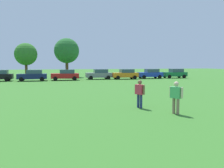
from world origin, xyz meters
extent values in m
plane|color=#387528|center=(0.00, 30.00, 0.00)|extent=(160.00, 160.00, 0.00)
cylinder|color=navy|center=(6.79, 15.38, 0.41)|extent=(0.15, 0.15, 0.82)
cylinder|color=navy|center=(6.89, 15.15, 0.41)|extent=(0.15, 0.15, 0.82)
cube|color=#D8334C|center=(6.84, 15.26, 1.11)|extent=(0.50, 0.62, 0.58)
cylinder|color=brown|center=(6.71, 15.58, 1.13)|extent=(0.12, 0.12, 0.55)
cylinder|color=brown|center=(6.97, 14.95, 1.13)|extent=(0.12, 0.12, 0.55)
sphere|color=brown|center=(6.84, 15.26, 1.55)|extent=(0.26, 0.26, 0.26)
cylinder|color=#8C7259|center=(8.14, 13.08, 0.42)|extent=(0.16, 0.16, 0.84)
cylinder|color=#8C7259|center=(8.03, 13.31, 0.42)|extent=(0.16, 0.16, 0.84)
cube|color=#4CB266|center=(8.09, 13.19, 1.14)|extent=(0.53, 0.64, 0.60)
cylinder|color=beige|center=(8.24, 12.88, 1.16)|extent=(0.12, 0.12, 0.56)
cylinder|color=beige|center=(7.93, 13.50, 1.16)|extent=(0.12, 0.12, 0.56)
sphere|color=beige|center=(8.09, 13.19, 1.59)|extent=(0.26, 0.26, 0.26)
cube|color=#334756|center=(-5.95, 40.44, 1.38)|extent=(2.24, 1.58, 0.60)
cylinder|color=black|center=(-4.83, 39.54, 0.32)|extent=(0.64, 0.22, 0.64)
cylinder|color=black|center=(-4.83, 41.34, 0.32)|extent=(0.64, 0.22, 0.64)
cube|color=#141E4C|center=(-1.26, 39.69, 0.70)|extent=(4.30, 1.80, 0.76)
cube|color=#334756|center=(-0.91, 39.69, 1.38)|extent=(2.24, 1.58, 0.60)
cylinder|color=black|center=(-2.72, 38.79, 0.32)|extent=(0.64, 0.22, 0.64)
cylinder|color=black|center=(-2.72, 40.59, 0.32)|extent=(0.64, 0.22, 0.64)
cylinder|color=black|center=(0.20, 38.79, 0.32)|extent=(0.64, 0.22, 0.64)
cylinder|color=black|center=(0.20, 40.59, 0.32)|extent=(0.64, 0.22, 0.64)
cube|color=red|center=(3.62, 39.95, 0.70)|extent=(4.30, 1.80, 0.76)
cube|color=#334756|center=(3.96, 39.95, 1.38)|extent=(2.24, 1.58, 0.60)
cylinder|color=black|center=(2.16, 39.05, 0.32)|extent=(0.64, 0.22, 0.64)
cylinder|color=black|center=(2.16, 40.85, 0.32)|extent=(0.64, 0.22, 0.64)
cylinder|color=black|center=(5.08, 39.05, 0.32)|extent=(0.64, 0.22, 0.64)
cylinder|color=black|center=(5.08, 40.85, 0.32)|extent=(0.64, 0.22, 0.64)
cube|color=slate|center=(9.29, 41.12, 0.70)|extent=(4.30, 1.80, 0.76)
cube|color=#334756|center=(9.64, 41.12, 1.38)|extent=(2.24, 1.58, 0.60)
cylinder|color=black|center=(7.83, 40.22, 0.32)|extent=(0.64, 0.22, 0.64)
cylinder|color=black|center=(7.83, 42.02, 0.32)|extent=(0.64, 0.22, 0.64)
cylinder|color=black|center=(10.76, 40.22, 0.32)|extent=(0.64, 0.22, 0.64)
cylinder|color=black|center=(10.76, 42.02, 0.32)|extent=(0.64, 0.22, 0.64)
cube|color=orange|center=(13.66, 40.33, 0.70)|extent=(4.30, 1.80, 0.76)
cube|color=#334756|center=(14.00, 40.33, 1.38)|extent=(2.24, 1.58, 0.60)
cylinder|color=black|center=(12.19, 39.43, 0.32)|extent=(0.64, 0.22, 0.64)
cylinder|color=black|center=(12.19, 41.23, 0.32)|extent=(0.64, 0.22, 0.64)
cylinder|color=black|center=(15.12, 39.43, 0.32)|extent=(0.64, 0.22, 0.64)
cylinder|color=black|center=(15.12, 41.23, 0.32)|extent=(0.64, 0.22, 0.64)
cube|color=#1E38AD|center=(18.43, 40.81, 0.70)|extent=(4.30, 1.80, 0.76)
cube|color=#334756|center=(18.77, 40.81, 1.38)|extent=(2.24, 1.58, 0.60)
cylinder|color=black|center=(16.97, 39.91, 0.32)|extent=(0.64, 0.22, 0.64)
cylinder|color=black|center=(16.97, 41.71, 0.32)|extent=(0.64, 0.22, 0.64)
cylinder|color=black|center=(19.89, 39.91, 0.32)|extent=(0.64, 0.22, 0.64)
cylinder|color=black|center=(19.89, 41.71, 0.32)|extent=(0.64, 0.22, 0.64)
cube|color=#196B38|center=(23.32, 41.01, 0.70)|extent=(4.30, 1.80, 0.76)
cube|color=#334756|center=(23.66, 41.01, 1.38)|extent=(2.24, 1.58, 0.60)
cylinder|color=black|center=(21.86, 40.11, 0.32)|extent=(0.64, 0.22, 0.64)
cylinder|color=black|center=(21.86, 41.91, 0.32)|extent=(0.64, 0.22, 0.64)
cylinder|color=black|center=(24.78, 40.11, 0.32)|extent=(0.64, 0.22, 0.64)
cylinder|color=black|center=(24.78, 41.91, 0.32)|extent=(0.64, 0.22, 0.64)
cylinder|color=brown|center=(-2.98, 48.46, 1.30)|extent=(0.48, 0.48, 2.60)
sphere|color=#337528|center=(-2.98, 48.46, 4.35)|extent=(4.11, 4.11, 4.11)
cylinder|color=brown|center=(4.48, 48.93, 1.53)|extent=(0.56, 0.56, 3.06)
sphere|color=#286B2D|center=(4.48, 48.93, 5.11)|extent=(4.83, 4.83, 4.83)
camera|label=1|loc=(1.83, 2.09, 2.67)|focal=37.84mm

